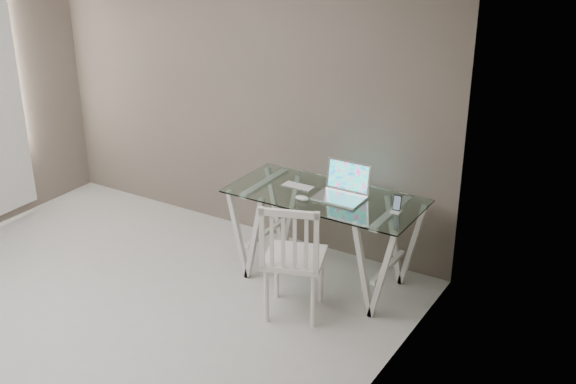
# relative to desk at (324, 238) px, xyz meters

# --- Properties ---
(room) EXTENTS (4.50, 4.52, 2.71)m
(room) POSITION_rel_desk_xyz_m (-1.18, -1.72, 1.33)
(room) COLOR #B3B1AB
(room) RESTS_ON ground
(desk) EXTENTS (1.50, 0.70, 0.75)m
(desk) POSITION_rel_desk_xyz_m (0.00, 0.00, 0.00)
(desk) COLOR silver
(desk) RESTS_ON ground
(chair) EXTENTS (0.54, 0.54, 0.92)m
(chair) POSITION_rel_desk_xyz_m (0.06, -0.59, 0.13)
(chair) COLOR white
(chair) RESTS_ON ground
(laptop) EXTENTS (0.37, 0.30, 0.26)m
(laptop) POSITION_rel_desk_xyz_m (0.13, 0.05, 0.42)
(laptop) COLOR silver
(laptop) RESTS_ON desk
(keyboard) EXTENTS (0.26, 0.11, 0.01)m
(keyboard) POSITION_rel_desk_xyz_m (-0.26, 0.04, 0.37)
(keyboard) COLOR silver
(keyboard) RESTS_ON desk
(mouse) EXTENTS (0.11, 0.07, 0.04)m
(mouse) POSITION_rel_desk_xyz_m (-0.10, -0.17, 0.38)
(mouse) COLOR silver
(mouse) RESTS_ON desk
(phone_dock) EXTENTS (0.07, 0.07, 0.13)m
(phone_dock) POSITION_rel_desk_xyz_m (0.59, -0.00, 0.40)
(phone_dock) COLOR white
(phone_dock) RESTS_ON desk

